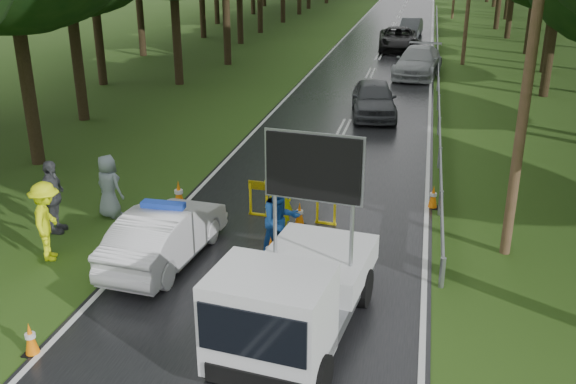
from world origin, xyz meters
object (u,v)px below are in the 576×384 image
(work_truck, at_px, (292,297))
(barrier, at_px, (292,194))
(queue_car_first, at_px, (374,99))
(queue_car_second, at_px, (418,62))
(queue_car_fourth, at_px, (411,28))
(civilian, at_px, (280,221))
(officer, at_px, (278,195))
(queue_car_third, at_px, (398,39))
(police_sedan, at_px, (165,235))

(work_truck, bearing_deg, barrier, 109.17)
(queue_car_first, height_order, queue_car_second, queue_car_second)
(queue_car_fourth, bearing_deg, civilian, -87.34)
(barrier, bearing_deg, officer, -96.85)
(officer, relative_size, queue_car_first, 0.46)
(work_truck, relative_size, queue_car_third, 0.86)
(police_sedan, xyz_separation_m, civilian, (2.57, 0.59, 0.33))
(barrier, distance_m, queue_car_fourth, 37.23)
(police_sedan, height_order, queue_car_third, queue_car_third)
(civilian, distance_m, queue_car_fourth, 39.53)
(queue_car_second, xyz_separation_m, queue_car_third, (-1.55, 8.96, -0.01))
(barrier, relative_size, civilian, 1.21)
(barrier, relative_size, queue_car_third, 0.43)
(work_truck, height_order, queue_car_first, work_truck)
(officer, xyz_separation_m, queue_car_first, (1.32, 12.34, -0.25))
(work_truck, distance_m, civilian, 3.36)
(officer, xyz_separation_m, queue_car_fourth, (2.00, 38.00, -0.31))
(officer, xyz_separation_m, queue_car_second, (2.94, 21.66, -0.22))
(queue_car_second, relative_size, queue_car_third, 0.98)
(queue_car_first, xyz_separation_m, queue_car_second, (1.62, 9.33, 0.04))
(officer, xyz_separation_m, civilian, (0.39, -1.50, -0.01))
(queue_car_second, bearing_deg, queue_car_fourth, 100.22)
(civilian, height_order, queue_car_third, civilian)
(queue_car_fourth, bearing_deg, queue_car_third, -89.66)
(police_sedan, bearing_deg, queue_car_fourth, -90.79)
(work_truck, height_order, queue_car_second, work_truck)
(officer, height_order, queue_car_fourth, officer)
(queue_car_third, bearing_deg, queue_car_second, -84.18)
(police_sedan, relative_size, work_truck, 0.86)
(police_sedan, bearing_deg, queue_car_second, -97.01)
(queue_car_first, height_order, queue_car_fourth, queue_car_first)
(barrier, bearing_deg, queue_car_first, 90.02)
(queue_car_third, bearing_deg, barrier, -96.30)
(work_truck, bearing_deg, queue_car_second, 93.86)
(officer, height_order, queue_car_third, officer)
(police_sedan, height_order, barrier, police_sedan)
(queue_car_second, distance_m, queue_car_fourth, 16.36)
(queue_car_third, bearing_deg, queue_car_first, -94.20)
(civilian, relative_size, queue_car_third, 0.36)
(officer, bearing_deg, barrier, -101.28)
(officer, relative_size, civilian, 1.01)
(officer, distance_m, queue_car_first, 12.41)
(police_sedan, height_order, queue_car_fourth, police_sedan)
(queue_car_third, height_order, queue_car_fourth, queue_car_third)
(police_sedan, distance_m, queue_car_second, 24.30)
(barrier, relative_size, queue_car_fourth, 0.57)
(work_truck, relative_size, officer, 2.39)
(officer, bearing_deg, queue_car_first, -94.87)
(police_sedan, relative_size, officer, 2.05)
(police_sedan, height_order, officer, officer)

